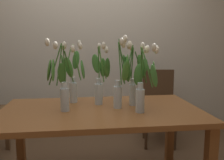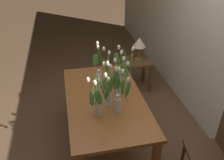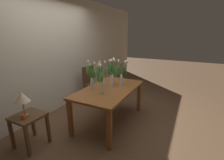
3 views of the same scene
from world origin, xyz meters
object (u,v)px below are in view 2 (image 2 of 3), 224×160
at_px(tulip_vase_5, 118,94).
at_px(table_lamp, 139,43).
at_px(dining_chair, 216,149).
at_px(pillar_candle, 133,56).
at_px(tulip_vase_0, 100,69).
at_px(tulip_vase_4, 120,82).
at_px(dining_table, 105,104).
at_px(tulip_vase_2, 122,71).
at_px(tulip_vase_1, 99,100).
at_px(tulip_vase_3, 109,90).
at_px(side_table, 137,66).

bearing_deg(tulip_vase_5, table_lamp, 154.96).
height_order(dining_chair, pillar_candle, dining_chair).
bearing_deg(tulip_vase_5, pillar_candle, 158.43).
height_order(tulip_vase_0, tulip_vase_4, tulip_vase_0).
distance_m(dining_table, dining_chair, 1.30).
height_order(dining_table, tulip_vase_2, tulip_vase_2).
height_order(tulip_vase_1, tulip_vase_4, tulip_vase_4).
bearing_deg(pillar_candle, tulip_vase_2, -22.86).
xyz_separation_m(tulip_vase_4, table_lamp, (-1.28, 0.64, -0.09)).
xyz_separation_m(tulip_vase_3, tulip_vase_4, (-0.16, 0.16, -0.01)).
height_order(dining_table, side_table, dining_table).
xyz_separation_m(tulip_vase_2, dining_chair, (1.03, 0.74, -0.43)).
distance_m(tulip_vase_5, side_table, 1.75).
height_order(tulip_vase_5, side_table, tulip_vase_5).
bearing_deg(tulip_vase_5, side_table, 155.12).
xyz_separation_m(dining_table, tulip_vase_2, (-0.22, 0.26, 0.31)).
xyz_separation_m(dining_table, tulip_vase_4, (0.01, 0.17, 0.30)).
bearing_deg(dining_table, table_lamp, 147.17).
relative_size(dining_table, side_table, 2.91).
height_order(tulip_vase_2, side_table, tulip_vase_2).
distance_m(tulip_vase_3, dining_chair, 1.25).
xyz_separation_m(tulip_vase_2, table_lamp, (-1.05, 0.55, -0.10)).
relative_size(tulip_vase_0, tulip_vase_5, 1.03).
relative_size(dining_table, pillar_candle, 21.33).
relative_size(tulip_vase_4, dining_chair, 0.58).
height_order(dining_table, pillar_candle, dining_table).
xyz_separation_m(tulip_vase_3, tulip_vase_5, (0.11, 0.08, 0.01)).
bearing_deg(tulip_vase_3, pillar_candle, 154.60).
bearing_deg(pillar_candle, side_table, 28.75).
relative_size(tulip_vase_2, dining_chair, 0.60).
distance_m(tulip_vase_2, table_lamp, 1.19).
height_order(tulip_vase_3, tulip_vase_4, tulip_vase_3).
xyz_separation_m(dining_chair, table_lamp, (-2.08, -0.18, 0.33)).
relative_size(tulip_vase_5, side_table, 1.00).
xyz_separation_m(tulip_vase_4, dining_chair, (0.80, 0.83, -0.43)).
bearing_deg(tulip_vase_0, table_lamp, 139.75).
xyz_separation_m(tulip_vase_3, table_lamp, (-1.43, 0.80, -0.10)).
bearing_deg(dining_table, pillar_candle, 151.26).
bearing_deg(dining_chair, side_table, -174.29).
bearing_deg(tulip_vase_1, side_table, 149.66).
relative_size(tulip_vase_1, tulip_vase_2, 0.96).
relative_size(tulip_vase_0, table_lamp, 1.41).
height_order(tulip_vase_4, table_lamp, tulip_vase_4).
xyz_separation_m(tulip_vase_3, side_table, (-1.40, 0.78, -0.53)).
bearing_deg(tulip_vase_2, dining_chair, 35.51).
xyz_separation_m(tulip_vase_0, tulip_vase_5, (0.58, 0.10, 0.00)).
distance_m(tulip_vase_3, table_lamp, 1.64).
height_order(tulip_vase_4, tulip_vase_5, tulip_vase_5).
height_order(tulip_vase_2, tulip_vase_4, tulip_vase_2).
height_order(dining_table, tulip_vase_1, tulip_vase_1).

